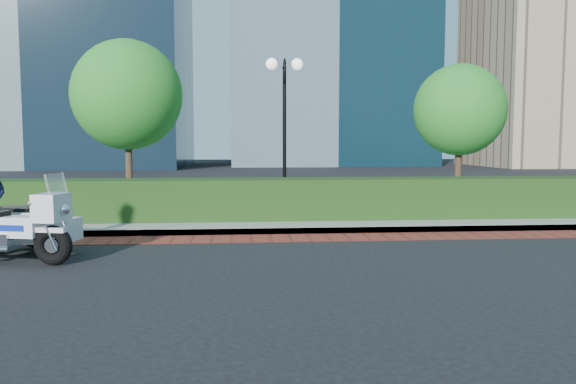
{
  "coord_description": "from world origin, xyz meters",
  "views": [
    {
      "loc": [
        -0.2,
        -10.37,
        2.04
      ],
      "look_at": [
        0.79,
        1.49,
        1.0
      ],
      "focal_mm": 35.0,
      "sensor_mm": 36.0,
      "label": 1
    }
  ],
  "objects": [
    {
      "name": "brick_strip",
      "position": [
        0.0,
        1.5,
        0.01
      ],
      "size": [
        60.0,
        1.0,
        0.01
      ],
      "primitive_type": "cube",
      "color": "maroon",
      "rests_on": "ground"
    },
    {
      "name": "police_motorcycle",
      "position": [
        -4.26,
        -0.24,
        0.7
      ],
      "size": [
        2.51,
        2.09,
        2.05
      ],
      "rotation": [
        0.0,
        0.0,
        -0.24
      ],
      "color": "black",
      "rests_on": "ground"
    },
    {
      "name": "lamppost",
      "position": [
        1.0,
        5.2,
        2.96
      ],
      "size": [
        1.02,
        0.7,
        4.21
      ],
      "color": "black",
      "rests_on": "sidewalk"
    },
    {
      "name": "tower_right",
      "position": [
        28.0,
        38.0,
        14.0
      ],
      "size": [
        14.0,
        12.0,
        28.0
      ],
      "primitive_type": "cube",
      "color": "gray",
      "rests_on": "ground"
    },
    {
      "name": "sidewalk",
      "position": [
        0.0,
        6.0,
        0.07
      ],
      "size": [
        60.0,
        8.0,
        0.15
      ],
      "primitive_type": "cube",
      "color": "gray",
      "rests_on": "ground"
    },
    {
      "name": "tree_b",
      "position": [
        -3.5,
        6.5,
        3.43
      ],
      "size": [
        3.2,
        3.2,
        4.89
      ],
      "color": "#332319",
      "rests_on": "sidewalk"
    },
    {
      "name": "hedge_main",
      "position": [
        0.0,
        3.6,
        0.65
      ],
      "size": [
        18.0,
        1.2,
        1.0
      ],
      "primitive_type": "cube",
      "color": "black",
      "rests_on": "sidewalk"
    },
    {
      "name": "tree_c",
      "position": [
        6.5,
        6.5,
        3.05
      ],
      "size": [
        2.8,
        2.8,
        4.3
      ],
      "color": "#332319",
      "rests_on": "sidewalk"
    },
    {
      "name": "ground",
      "position": [
        0.0,
        0.0,
        0.0
      ],
      "size": [
        120.0,
        120.0,
        0.0
      ],
      "primitive_type": "plane",
      "color": "black",
      "rests_on": "ground"
    }
  ]
}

